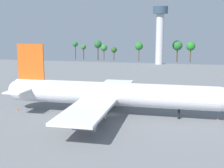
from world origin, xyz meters
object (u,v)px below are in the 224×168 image
at_px(fuel_truck, 61,84).
at_px(control_tower, 160,30).
at_px(safety_cone_tail, 17,109).
at_px(cargo_airplane, 111,94).
at_px(safety_cone_nose, 218,119).

relative_size(fuel_truck, control_tower, 0.13).
xyz_separation_m(safety_cone_tail, control_tower, (34.88, 129.35, 23.17)).
relative_size(cargo_airplane, safety_cone_tail, 89.92).
xyz_separation_m(fuel_truck, control_tower, (35.91, 90.48, 22.32)).
xyz_separation_m(fuel_truck, safety_cone_nose, (60.45, -35.94, -0.82)).
bearing_deg(safety_cone_tail, control_tower, 74.91).
bearing_deg(cargo_airplane, control_tower, 87.61).
bearing_deg(safety_cone_tail, safety_cone_nose, 2.82).
height_order(fuel_truck, safety_cone_tail, fuel_truck).
bearing_deg(control_tower, safety_cone_nose, -79.01).
height_order(fuel_truck, safety_cone_nose, fuel_truck).
distance_m(cargo_airplane, safety_cone_nose, 30.44).
height_order(safety_cone_nose, safety_cone_tail, safety_cone_nose).
height_order(cargo_airplane, safety_cone_tail, cargo_airplane).
bearing_deg(safety_cone_tail, fuel_truck, 91.51).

